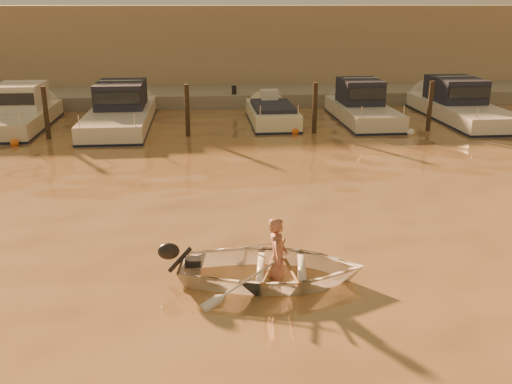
{
  "coord_description": "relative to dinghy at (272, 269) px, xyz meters",
  "views": [
    {
      "loc": [
        0.27,
        -8.19,
        4.95
      ],
      "look_at": [
        1.52,
        4.36,
        0.75
      ],
      "focal_mm": 40.0,
      "sensor_mm": 36.0,
      "label": 1
    }
  ],
  "objects": [
    {
      "name": "fender_d",
      "position": [
        2.49,
        12.36,
        -0.14
      ],
      "size": [
        0.3,
        0.3,
        0.3
      ],
      "primitive_type": "sphere",
      "color": "#E55B1B",
      "rests_on": "ground_plane"
    },
    {
      "name": "dinghy",
      "position": [
        0.0,
        0.0,
        0.0
      ],
      "size": [
        3.74,
        2.91,
        0.71
      ],
      "primitive_type": "imported",
      "rotation": [
        0.0,
        0.0,
        1.43
      ],
      "color": "white",
      "rests_on": "ground_plane"
    },
    {
      "name": "moored_boat_4",
      "position": [
        5.85,
        14.64,
        0.39
      ],
      "size": [
        2.12,
        6.57,
        1.75
      ],
      "primitive_type": null,
      "color": "beige",
      "rests_on": "ground_plane"
    },
    {
      "name": "piling_1",
      "position": [
        -7.02,
        12.44,
        0.66
      ],
      "size": [
        0.18,
        0.18,
        2.2
      ],
      "primitive_type": "cylinder",
      "color": "#2D2319",
      "rests_on": "ground_plane"
    },
    {
      "name": "piling_3",
      "position": [
        3.28,
        12.44,
        0.66
      ],
      "size": [
        0.18,
        0.18,
        2.2
      ],
      "primitive_type": "cylinder",
      "color": "#2D2319",
      "rests_on": "ground_plane"
    },
    {
      "name": "moored_boat_3",
      "position": [
        1.86,
        14.64,
        -0.01
      ],
      "size": [
        1.87,
        5.47,
        0.95
      ],
      "primitive_type": null,
      "color": "beige",
      "rests_on": "ground_plane"
    },
    {
      "name": "piling_4",
      "position": [
        7.98,
        12.44,
        0.66
      ],
      "size": [
        0.18,
        0.18,
        2.2
      ],
      "primitive_type": "cylinder",
      "color": "#2D2319",
      "rests_on": "ground_plane"
    },
    {
      "name": "fender_e",
      "position": [
        7.0,
        11.74,
        -0.14
      ],
      "size": [
        0.3,
        0.3,
        0.3
      ],
      "primitive_type": "sphere",
      "color": "white",
      "rests_on": "ground_plane"
    },
    {
      "name": "waterfront_building",
      "position": [
        -1.52,
        25.64,
        2.16
      ],
      "size": [
        46.0,
        7.0,
        4.8
      ],
      "primitive_type": "cube",
      "color": "#9E8466",
      "rests_on": "quay"
    },
    {
      "name": "outboard_motor",
      "position": [
        -1.49,
        0.21,
        0.04
      ],
      "size": [
        0.95,
        0.52,
        0.7
      ],
      "primitive_type": null,
      "rotation": [
        0.0,
        0.0,
        -0.14
      ],
      "color": "black",
      "rests_on": "dinghy"
    },
    {
      "name": "person",
      "position": [
        0.1,
        -0.01,
        0.24
      ],
      "size": [
        0.44,
        0.61,
        1.54
      ],
      "primitive_type": "imported",
      "rotation": [
        0.0,
        0.0,
        1.43
      ],
      "color": "#A26351",
      "rests_on": "dinghy"
    },
    {
      "name": "quay",
      "position": [
        -1.52,
        20.14,
        -0.09
      ],
      "size": [
        52.0,
        4.0,
        1.0
      ],
      "primitive_type": "cube",
      "color": "gray",
      "rests_on": "ground_plane"
    },
    {
      "name": "moored_boat_1",
      "position": [
        -8.72,
        14.64,
        0.39
      ],
      "size": [
        2.28,
        6.78,
        1.75
      ],
      "primitive_type": null,
      "color": "beige",
      "rests_on": "ground_plane"
    },
    {
      "name": "oar_starboard",
      "position": [
        0.05,
        -0.01,
        0.18
      ],
      "size": [
        0.71,
        2.02,
        0.13
      ],
      "primitive_type": "cylinder",
      "rotation": [
        1.54,
        0.0,
        -0.32
      ],
      "color": "brown",
      "rests_on": "dinghy"
    },
    {
      "name": "oar_port",
      "position": [
        0.25,
        -0.04,
        0.18
      ],
      "size": [
        0.2,
        2.1,
        0.13
      ],
      "primitive_type": "cylinder",
      "rotation": [
        1.54,
        0.0,
        0.07
      ],
      "color": "brown",
      "rests_on": "dinghy"
    },
    {
      "name": "piling_2",
      "position": [
        -1.72,
        12.44,
        0.66
      ],
      "size": [
        0.18,
        0.18,
        2.2
      ],
      "primitive_type": "cylinder",
      "color": "#2D2319",
      "rests_on": "ground_plane"
    },
    {
      "name": "fender_c",
      "position": [
        -3.79,
        11.49,
        -0.14
      ],
      "size": [
        0.3,
        0.3,
        0.3
      ],
      "primitive_type": "sphere",
      "color": "white",
      "rests_on": "ground_plane"
    },
    {
      "name": "ground_plane",
      "position": [
        -1.52,
        -1.36,
        -0.24
      ],
      "size": [
        160.0,
        160.0,
        0.0
      ],
      "primitive_type": "plane",
      "color": "brown",
      "rests_on": "ground"
    },
    {
      "name": "moored_boat_2",
      "position": [
        -4.58,
        14.64,
        0.39
      ],
      "size": [
        2.47,
        8.21,
        1.75
      ],
      "primitive_type": null,
      "color": "silver",
      "rests_on": "ground_plane"
    },
    {
      "name": "fender_b",
      "position": [
        -8.01,
        11.48,
        -0.14
      ],
      "size": [
        0.3,
        0.3,
        0.3
      ],
      "primitive_type": "sphere",
      "color": "orange",
      "rests_on": "ground_plane"
    },
    {
      "name": "moored_boat_5",
      "position": [
        10.32,
        14.64,
        0.39
      ],
      "size": [
        2.43,
        8.08,
        1.75
      ],
      "primitive_type": null,
      "color": "silver",
      "rests_on": "ground_plane"
    }
  ]
}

